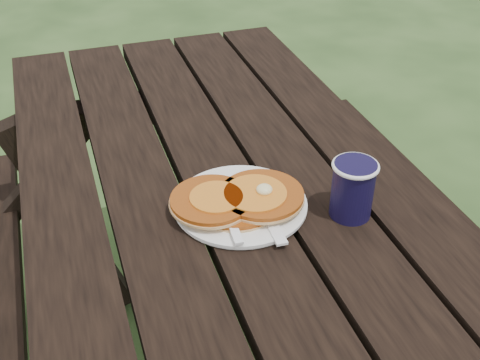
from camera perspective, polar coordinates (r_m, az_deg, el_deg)
name	(u,v)px	position (r m, az deg, el deg)	size (l,w,h in m)	color
plate	(240,205)	(1.10, 0.04, -2.37)	(0.24, 0.24, 0.01)	white
pancake_stack	(238,199)	(1.08, -0.17, -1.83)	(0.24, 0.16, 0.04)	#A24912
knife	(266,212)	(1.07, 2.49, -3.08)	(0.02, 0.18, 0.01)	white
fork	(232,223)	(1.04, -0.77, -4.14)	(0.03, 0.16, 0.01)	white
coffee_cup	(353,186)	(1.07, 10.66, -0.59)	(0.08, 0.08, 0.11)	black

